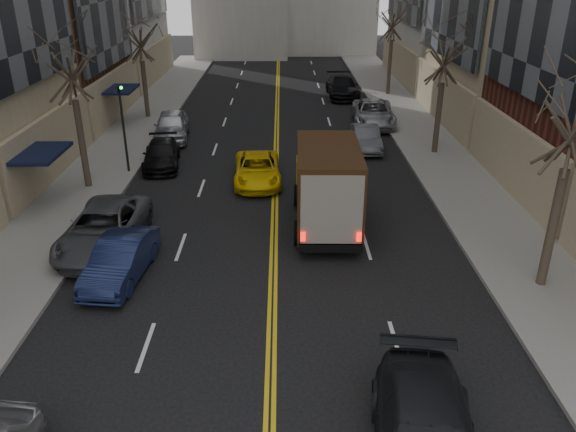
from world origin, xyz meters
name	(u,v)px	position (x,y,z in m)	size (l,w,h in m)	color
sidewalk_left	(123,143)	(-9.00, 27.00, 0.07)	(4.00, 66.00, 0.15)	slate
sidewalk_right	(429,142)	(9.00, 27.00, 0.07)	(4.00, 66.00, 0.15)	slate
tree_lf_mid	(66,44)	(-8.80, 20.00, 6.60)	(3.20, 3.20, 8.91)	#382D23
tree_lf_far	(139,26)	(-8.80, 33.00, 6.02)	(3.20, 3.20, 8.12)	#382D23
tree_rt_mid	(447,39)	(8.80, 25.00, 6.17)	(3.20, 3.20, 8.32)	#382D23
tree_rt_far	(394,6)	(8.80, 40.00, 6.74)	(3.20, 3.20, 9.11)	#382D23
traffic_signal	(123,119)	(-7.39, 22.00, 2.82)	(0.29, 0.26, 4.70)	black
ups_truck	(327,185)	(2.10, 15.85, 1.73)	(2.70, 6.34, 3.44)	black
taxi	(257,169)	(-0.86, 20.76, 0.65)	(2.17, 4.70, 1.31)	yellow
pedestrian	(319,191)	(1.89, 17.43, 0.84)	(0.61, 0.40, 1.69)	black
parked_lf_b	(121,260)	(-5.10, 11.77, 0.69)	(1.46, 4.20, 1.38)	#131B3E
parked_lf_c	(104,228)	(-6.30, 14.07, 0.76)	(2.53, 5.49, 1.53)	#4C4F54
parked_lf_d	(161,154)	(-5.94, 23.16, 0.63)	(1.78, 4.37, 1.27)	black
parked_lf_e	(171,126)	(-6.28, 28.08, 0.82)	(1.94, 4.83, 1.64)	#B3B5BB
parked_rt_a	(366,138)	(5.10, 25.92, 0.66)	(1.41, 4.03, 1.33)	#4B4D53
parked_rt_b	(373,113)	(6.30, 31.14, 0.78)	(2.59, 5.62, 1.56)	#A8ABAF
parked_rt_c	(342,87)	(5.10, 39.44, 0.81)	(2.26, 5.55, 1.61)	black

